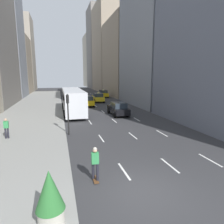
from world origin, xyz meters
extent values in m
plane|color=#333335|center=(0.00, 0.00, 0.00)|extent=(160.00, 160.00, 0.00)
cube|color=gray|center=(-7.00, 27.00, 0.07)|extent=(8.00, 66.00, 0.15)
cube|color=white|center=(-0.20, 2.00, 0.01)|extent=(0.12, 2.00, 0.01)
cube|color=white|center=(-0.20, 8.00, 0.01)|extent=(0.12, 2.00, 0.01)
cube|color=white|center=(-0.20, 14.00, 0.01)|extent=(0.12, 2.00, 0.01)
cube|color=white|center=(-0.20, 20.00, 0.01)|extent=(0.12, 2.00, 0.01)
cube|color=white|center=(-0.20, 26.00, 0.01)|extent=(0.12, 2.00, 0.01)
cube|color=white|center=(-0.20, 32.00, 0.01)|extent=(0.12, 2.00, 0.01)
cube|color=white|center=(-0.20, 38.00, 0.01)|extent=(0.12, 2.00, 0.01)
cube|color=white|center=(-0.20, 44.00, 0.01)|extent=(0.12, 2.00, 0.01)
cube|color=white|center=(-0.20, 50.00, 0.01)|extent=(0.12, 2.00, 0.01)
cube|color=white|center=(2.60, 2.00, 0.01)|extent=(0.12, 2.00, 0.01)
cube|color=white|center=(2.60, 8.00, 0.01)|extent=(0.12, 2.00, 0.01)
cube|color=white|center=(2.60, 14.00, 0.01)|extent=(0.12, 2.00, 0.01)
cube|color=white|center=(2.60, 20.00, 0.01)|extent=(0.12, 2.00, 0.01)
cube|color=white|center=(2.60, 26.00, 0.01)|extent=(0.12, 2.00, 0.01)
cube|color=white|center=(2.60, 32.00, 0.01)|extent=(0.12, 2.00, 0.01)
cube|color=white|center=(2.60, 38.00, 0.01)|extent=(0.12, 2.00, 0.01)
cube|color=white|center=(2.60, 44.00, 0.01)|extent=(0.12, 2.00, 0.01)
cube|color=white|center=(2.60, 50.00, 0.01)|extent=(0.12, 2.00, 0.01)
cube|color=white|center=(5.40, 2.00, 0.01)|extent=(0.12, 2.00, 0.01)
cube|color=white|center=(5.40, 8.00, 0.01)|extent=(0.12, 2.00, 0.01)
cube|color=white|center=(5.40, 14.00, 0.01)|extent=(0.12, 2.00, 0.01)
cube|color=white|center=(5.40, 20.00, 0.01)|extent=(0.12, 2.00, 0.01)
cube|color=white|center=(5.40, 26.00, 0.01)|extent=(0.12, 2.00, 0.01)
cube|color=white|center=(5.40, 32.00, 0.01)|extent=(0.12, 2.00, 0.01)
cube|color=white|center=(5.40, 38.00, 0.01)|extent=(0.12, 2.00, 0.01)
cube|color=white|center=(5.40, 44.00, 0.01)|extent=(0.12, 2.00, 0.01)
cube|color=white|center=(5.40, 50.00, 0.01)|extent=(0.12, 2.00, 0.01)
cube|color=gray|center=(-14.00, 43.88, 13.29)|extent=(6.00, 10.26, 26.57)
cube|color=gray|center=(-14.00, 54.93, 7.88)|extent=(6.00, 11.20, 15.76)
cube|color=gray|center=(-14.00, 66.79, 12.08)|extent=(6.00, 10.77, 24.16)
cube|color=gray|center=(12.00, 25.49, 16.60)|extent=(6.00, 15.14, 33.21)
cube|color=gray|center=(12.00, 41.76, 9.34)|extent=(6.00, 16.17, 18.68)
cube|color=gray|center=(12.00, 58.86, 13.78)|extent=(6.00, 16.86, 27.56)
cube|color=slate|center=(12.00, 74.51, 15.55)|extent=(6.00, 13.10, 31.11)
cube|color=#A89E89|center=(12.00, 88.05, 11.57)|extent=(6.00, 13.31, 23.15)
cube|color=yellow|center=(4.00, 30.91, 0.71)|extent=(1.80, 4.40, 0.76)
cube|color=#28333D|center=(4.00, 30.65, 1.41)|extent=(1.58, 2.29, 0.64)
cube|color=#F2E599|center=(4.00, 30.65, 1.80)|extent=(0.44, 0.20, 0.14)
cylinder|color=black|center=(3.10, 32.28, 0.33)|extent=(0.22, 0.66, 0.66)
cylinder|color=black|center=(4.90, 32.28, 0.33)|extent=(0.22, 0.66, 0.66)
cylinder|color=black|center=(3.10, 29.55, 0.33)|extent=(0.22, 0.66, 0.66)
cylinder|color=black|center=(4.90, 29.55, 0.33)|extent=(0.22, 0.66, 0.66)
cube|color=yellow|center=(1.20, 33.58, 0.71)|extent=(1.80, 4.40, 0.76)
cube|color=#28333D|center=(1.20, 33.32, 1.41)|extent=(1.58, 2.29, 0.64)
cube|color=#F2E599|center=(1.20, 33.32, 1.80)|extent=(0.44, 0.20, 0.14)
cylinder|color=black|center=(0.30, 34.95, 0.33)|extent=(0.22, 0.66, 0.66)
cylinder|color=black|center=(2.10, 34.95, 0.33)|extent=(0.22, 0.66, 0.66)
cylinder|color=black|center=(0.30, 32.22, 0.33)|extent=(0.22, 0.66, 0.66)
cylinder|color=black|center=(2.10, 32.22, 0.33)|extent=(0.22, 0.66, 0.66)
cube|color=yellow|center=(6.80, 38.84, 0.71)|extent=(1.80, 4.40, 0.76)
cube|color=#28333D|center=(6.80, 38.57, 1.41)|extent=(1.58, 2.29, 0.64)
cube|color=#F2E599|center=(6.80, 38.57, 1.80)|extent=(0.44, 0.20, 0.14)
cylinder|color=black|center=(5.90, 40.20, 0.33)|extent=(0.22, 0.66, 0.66)
cylinder|color=black|center=(7.70, 40.20, 0.33)|extent=(0.22, 0.66, 0.66)
cylinder|color=black|center=(5.90, 37.47, 0.33)|extent=(0.22, 0.66, 0.66)
cylinder|color=black|center=(7.70, 37.47, 0.33)|extent=(0.22, 0.66, 0.66)
cube|color=yellow|center=(1.20, 26.07, 0.71)|extent=(1.80, 4.40, 0.76)
cube|color=#28333D|center=(1.20, 25.81, 1.41)|extent=(1.58, 2.29, 0.64)
cube|color=#F2E599|center=(1.20, 25.81, 1.80)|extent=(0.44, 0.20, 0.14)
cylinder|color=black|center=(0.30, 27.44, 0.33)|extent=(0.22, 0.66, 0.66)
cylinder|color=black|center=(2.10, 27.44, 0.33)|extent=(0.22, 0.66, 0.66)
cylinder|color=black|center=(0.30, 24.71, 0.33)|extent=(0.22, 0.66, 0.66)
cylinder|color=black|center=(2.10, 24.71, 0.33)|extent=(0.22, 0.66, 0.66)
cube|color=black|center=(4.00, 17.14, 0.70)|extent=(1.80, 4.79, 0.75)
cube|color=#28333D|center=(4.00, 16.86, 1.40)|extent=(1.58, 2.49, 0.64)
cylinder|color=black|center=(3.10, 18.63, 0.33)|extent=(0.22, 0.66, 0.66)
cylinder|color=black|center=(4.90, 18.63, 0.33)|extent=(0.22, 0.66, 0.66)
cylinder|color=black|center=(3.10, 15.66, 0.33)|extent=(0.22, 0.66, 0.66)
cylinder|color=black|center=(4.90, 15.66, 0.33)|extent=(0.22, 0.66, 0.66)
cube|color=silver|center=(-1.60, 20.16, 1.80)|extent=(2.50, 11.60, 2.90)
cube|color=#28333D|center=(-1.60, 25.91, 2.15)|extent=(2.30, 0.12, 1.40)
cube|color=#28333D|center=(-2.81, 20.16, 2.15)|extent=(0.08, 9.86, 1.10)
cube|color=yellow|center=(-1.60, 25.91, 3.05)|extent=(1.50, 0.10, 0.36)
cylinder|color=black|center=(-2.85, 23.75, 0.50)|extent=(0.30, 1.00, 1.00)
cylinder|color=black|center=(-0.35, 23.75, 0.50)|extent=(0.30, 1.00, 1.00)
cylinder|color=black|center=(-2.85, 16.97, 0.50)|extent=(0.30, 1.00, 1.00)
cylinder|color=black|center=(-0.35, 16.97, 0.50)|extent=(0.30, 1.00, 1.00)
cube|color=brown|center=(-1.89, 1.45, 0.05)|extent=(0.24, 0.80, 0.03)
cylinder|color=black|center=(-1.89, 1.73, 0.03)|extent=(0.18, 0.05, 0.05)
cylinder|color=black|center=(-1.89, 1.17, 0.03)|extent=(0.18, 0.05, 0.05)
cylinder|color=#23232D|center=(-1.98, 1.57, 0.48)|extent=(0.14, 0.14, 0.84)
cylinder|color=#23232D|center=(-1.80, 1.33, 0.48)|extent=(0.14, 0.14, 0.84)
cube|color=#338C4C|center=(-1.89, 1.45, 1.19)|extent=(0.36, 0.22, 0.56)
sphere|color=tan|center=(-1.89, 1.45, 1.58)|extent=(0.22, 0.22, 0.22)
sphere|color=#B2AD9E|center=(-1.89, 1.45, 1.65)|extent=(0.20, 0.20, 0.20)
cylinder|color=beige|center=(-3.91, -1.21, 0.43)|extent=(0.90, 0.90, 0.55)
cylinder|color=#382819|center=(-3.91, -1.21, 0.67)|extent=(0.83, 0.83, 0.06)
cone|color=#2D7033|center=(-3.91, -1.21, 1.40)|extent=(1.00, 1.00, 1.40)
cylinder|color=#23232D|center=(-7.73, 9.53, 0.58)|extent=(0.14, 0.14, 0.86)
cylinder|color=#23232D|center=(-7.55, 9.53, 0.58)|extent=(0.14, 0.14, 0.86)
cube|color=#338C4C|center=(-7.64, 9.53, 1.29)|extent=(0.36, 0.22, 0.56)
sphere|color=tan|center=(-7.64, 9.53, 1.69)|extent=(0.22, 0.22, 0.22)
cylinder|color=black|center=(-2.75, 9.72, 1.80)|extent=(0.12, 0.12, 3.60)
cube|color=black|center=(-2.75, 9.90, 3.15)|extent=(0.24, 0.20, 0.72)
sphere|color=red|center=(-2.75, 10.01, 3.38)|extent=(0.14, 0.14, 0.14)
sphere|color=#4C3F14|center=(-2.75, 10.01, 3.15)|extent=(0.14, 0.14, 0.14)
sphere|color=#198C2D|center=(-2.75, 10.01, 2.92)|extent=(0.14, 0.14, 0.14)
camera|label=1|loc=(-3.47, -7.63, 5.17)|focal=32.00mm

